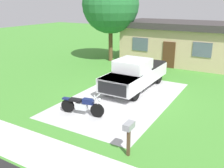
% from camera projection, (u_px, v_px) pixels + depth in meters
% --- Properties ---
extents(ground_plane, '(80.00, 80.00, 0.00)m').
position_uv_depth(ground_plane, '(122.00, 98.00, 13.74)').
color(ground_plane, '#468D33').
extents(driveway_pad, '(5.14, 8.61, 0.01)m').
position_uv_depth(driveway_pad, '(122.00, 98.00, 13.74)').
color(driveway_pad, '#BBBBBB').
rests_on(driveway_pad, ground).
extents(sidewalk_strip, '(36.00, 1.80, 0.01)m').
position_uv_depth(sidewalk_strip, '(43.00, 152.00, 8.81)').
color(sidewalk_strip, beige).
rests_on(sidewalk_strip, ground).
extents(motorcycle, '(2.20, 0.75, 1.09)m').
position_uv_depth(motorcycle, '(82.00, 105.00, 11.63)').
color(motorcycle, black).
rests_on(motorcycle, ground).
extents(pickup_truck, '(2.08, 5.66, 1.90)m').
position_uv_depth(pickup_truck, '(136.00, 73.00, 15.11)').
color(pickup_truck, black).
rests_on(pickup_truck, ground).
extents(mailbox, '(0.26, 0.48, 1.26)m').
position_uv_depth(mailbox, '(129.00, 130.00, 8.34)').
color(mailbox, '#4C3823').
rests_on(mailbox, ground).
extents(shade_tree, '(4.87, 4.87, 7.32)m').
position_uv_depth(shade_tree, '(111.00, 5.00, 21.00)').
color(shade_tree, brown).
rests_on(shade_tree, ground).
extents(neighbor_house, '(9.60, 5.60, 3.50)m').
position_uv_depth(neighbor_house, '(178.00, 42.00, 21.69)').
color(neighbor_house, tan).
rests_on(neighbor_house, ground).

